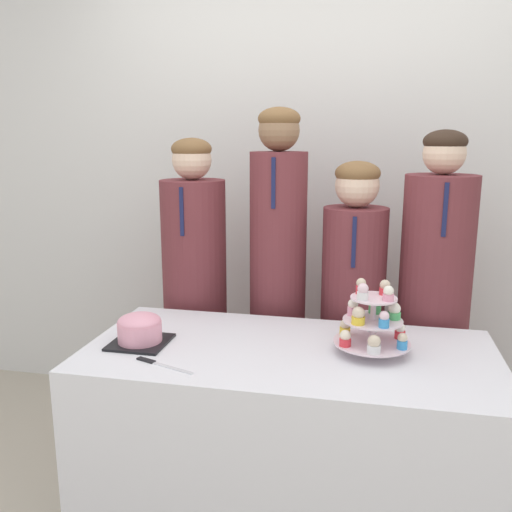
# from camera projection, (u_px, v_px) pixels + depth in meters

# --- Properties ---
(wall_back) EXTENTS (9.00, 0.06, 2.70)m
(wall_back) POSITION_uv_depth(u_px,v_px,m) (322.00, 173.00, 2.97)
(wall_back) COLOR silver
(wall_back) RESTS_ON ground_plane
(table) EXTENTS (1.52, 0.73, 0.77)m
(table) POSITION_uv_depth(u_px,v_px,m) (288.00, 442.00, 2.10)
(table) COLOR white
(table) RESTS_ON ground_plane
(round_cake) EXTENTS (0.21, 0.21, 0.12)m
(round_cake) POSITION_uv_depth(u_px,v_px,m) (140.00, 329.00, 2.06)
(round_cake) COLOR black
(round_cake) RESTS_ON table
(cake_knife) EXTENTS (0.24, 0.10, 0.01)m
(cake_knife) POSITION_uv_depth(u_px,v_px,m) (156.00, 363.00, 1.89)
(cake_knife) COLOR silver
(cake_knife) RESTS_ON table
(cupcake_stand) EXTENTS (0.28, 0.28, 0.27)m
(cupcake_stand) POSITION_uv_depth(u_px,v_px,m) (373.00, 320.00, 1.96)
(cupcake_stand) COLOR silver
(cupcake_stand) RESTS_ON table
(student_0) EXTENTS (0.31, 0.32, 1.54)m
(student_0) POSITION_uv_depth(u_px,v_px,m) (195.00, 305.00, 2.67)
(student_0) COLOR brown
(student_0) RESTS_ON ground_plane
(student_1) EXTENTS (0.26, 0.27, 1.67)m
(student_1) POSITION_uv_depth(u_px,v_px,m) (278.00, 293.00, 2.57)
(student_1) COLOR brown
(student_1) RESTS_ON ground_plane
(student_2) EXTENTS (0.29, 0.30, 1.44)m
(student_2) POSITION_uv_depth(u_px,v_px,m) (352.00, 323.00, 2.53)
(student_2) COLOR brown
(student_2) RESTS_ON ground_plane
(student_3) EXTENTS (0.31, 0.32, 1.57)m
(student_3) POSITION_uv_depth(u_px,v_px,m) (432.00, 318.00, 2.44)
(student_3) COLOR brown
(student_3) RESTS_ON ground_plane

